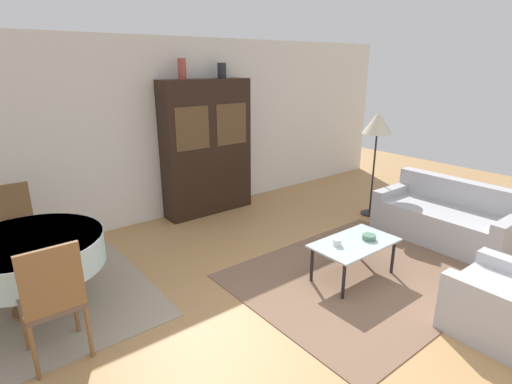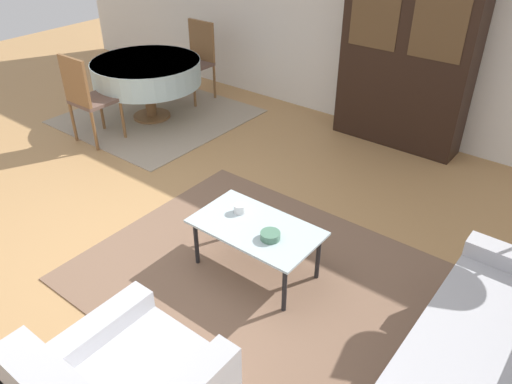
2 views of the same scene
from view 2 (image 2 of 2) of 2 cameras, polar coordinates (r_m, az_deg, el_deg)
name	(u,v)px [view 2 (image 2 of 2)]	position (r m, az deg, el deg)	size (l,w,h in m)	color
ground_plane	(129,259)	(4.31, -14.37, -7.46)	(14.00, 14.00, 0.00)	tan
wall_back	(357,11)	(6.31, 11.42, 19.60)	(10.00, 0.06, 2.70)	silver
area_rug	(263,279)	(3.99, 0.82, -9.88)	(2.78, 2.19, 0.01)	brown
dining_rug	(157,116)	(6.78, -11.20, 8.49)	(2.07, 2.09, 0.01)	gray
couch	(497,375)	(3.32, 25.88, -18.29)	(0.88, 1.76, 0.80)	#B2B2B7
coffee_table	(256,231)	(3.82, 0.00, -4.47)	(0.98, 0.57, 0.43)	black
display_cabinet	(407,54)	(5.86, 16.91, 14.87)	(1.45, 0.39, 2.10)	black
dining_table	(147,72)	(6.55, -12.38, 13.21)	(1.35, 1.35, 0.75)	brown
dining_chair_near	(86,95)	(6.06, -18.83, 10.47)	(0.44, 0.44, 1.04)	brown
dining_chair_far	(197,56)	(7.13, -6.76, 15.15)	(0.44, 0.44, 1.04)	brown
cup	(240,208)	(3.93, -1.87, -1.89)	(0.09, 0.09, 0.07)	white
bowl	(270,236)	(3.66, 1.64, -5.01)	(0.15, 0.15, 0.06)	#4C7A60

